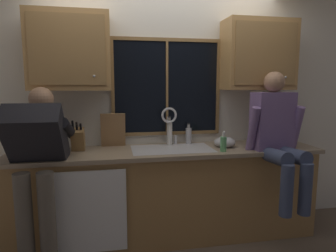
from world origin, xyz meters
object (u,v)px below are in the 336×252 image
(soap_dispenser, at_px, (223,144))
(bottle_tall_clear, at_px, (170,133))
(person_sitting_on_counter, at_px, (277,132))
(person_standing, at_px, (38,159))
(mixing_bowl, at_px, (225,142))
(cutting_board, at_px, (113,130))
(bottle_green_glass, at_px, (189,135))
(knife_block, at_px, (78,140))

(soap_dispenser, distance_m, bottle_tall_clear, 0.60)
(person_sitting_on_counter, bearing_deg, person_standing, -179.19)
(mixing_bowl, bearing_deg, cutting_board, 169.19)
(cutting_board, relative_size, mixing_bowl, 1.63)
(bottle_green_glass, bearing_deg, knife_block, -173.68)
(person_sitting_on_counter, bearing_deg, mixing_bowl, 147.57)
(bottle_green_glass, bearing_deg, soap_dispenser, -60.14)
(person_sitting_on_counter, xyz_separation_m, bottle_green_glass, (-0.75, 0.48, -0.09))
(knife_block, bearing_deg, person_sitting_on_counter, -10.72)
(person_sitting_on_counter, relative_size, bottle_green_glass, 5.57)
(cutting_board, distance_m, mixing_bowl, 1.15)
(knife_block, distance_m, bottle_green_glass, 1.14)
(bottle_green_glass, height_order, bottle_tall_clear, bottle_tall_clear)
(mixing_bowl, xyz_separation_m, bottle_tall_clear, (-0.54, 0.20, 0.08))
(bottle_green_glass, bearing_deg, cutting_board, 179.82)
(cutting_board, height_order, mixing_bowl, cutting_board)
(person_sitting_on_counter, xyz_separation_m, soap_dispenser, (-0.52, 0.07, -0.11))
(mixing_bowl, height_order, bottle_green_glass, bottle_green_glass)
(mixing_bowl, relative_size, bottle_tall_clear, 0.71)
(knife_block, xyz_separation_m, bottle_green_glass, (1.13, 0.13, -0.02))
(knife_block, bearing_deg, mixing_bowl, -3.41)
(knife_block, bearing_deg, cutting_board, 20.94)
(person_sitting_on_counter, relative_size, cutting_board, 3.58)
(cutting_board, relative_size, soap_dispenser, 1.78)
(person_sitting_on_counter, xyz_separation_m, cutting_board, (-1.55, 0.48, -0.01))
(person_standing, distance_m, bottle_tall_clear, 1.30)
(bottle_tall_clear, bearing_deg, soap_dispenser, -41.57)
(person_standing, xyz_separation_m, person_sitting_on_counter, (2.16, 0.03, 0.15))
(cutting_board, bearing_deg, person_standing, -140.00)
(person_standing, relative_size, mixing_bowl, 7.10)
(person_sitting_on_counter, distance_m, knife_block, 1.92)
(soap_dispenser, bearing_deg, bottle_tall_clear, 138.43)
(person_standing, distance_m, cutting_board, 0.81)
(mixing_bowl, bearing_deg, soap_dispenser, -114.79)
(mixing_bowl, bearing_deg, bottle_green_glass, 147.10)
(person_standing, distance_m, person_sitting_on_counter, 2.17)
(person_standing, height_order, cutting_board, person_standing)
(bottle_tall_clear, bearing_deg, cutting_board, 178.37)
(person_sitting_on_counter, height_order, cutting_board, person_sitting_on_counter)
(person_standing, relative_size, soap_dispenser, 7.77)
(knife_block, relative_size, mixing_bowl, 1.49)
(bottle_green_glass, relative_size, bottle_tall_clear, 0.74)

